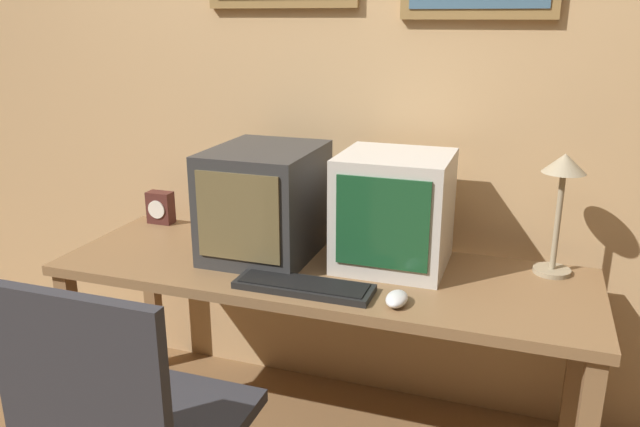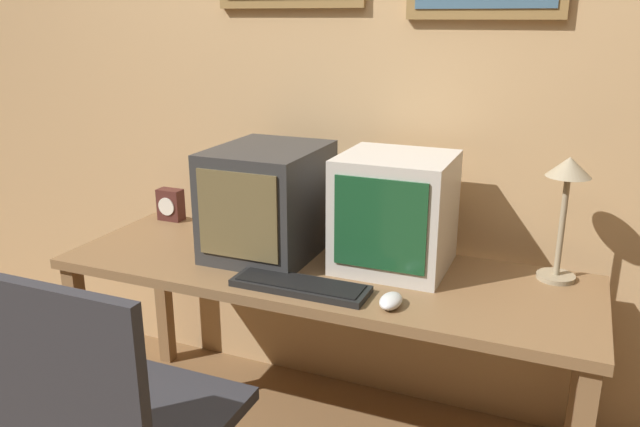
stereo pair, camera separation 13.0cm
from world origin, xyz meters
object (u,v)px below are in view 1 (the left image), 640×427
at_px(desk_clock, 160,208).
at_px(desk_lamp, 562,185).
at_px(monitor_left, 265,202).
at_px(keyboard_main, 304,286).
at_px(mouse_near_keyboard, 397,299).
at_px(monitor_right, 394,210).

height_order(desk_clock, desk_lamp, desk_lamp).
xyz_separation_m(monitor_left, desk_lamp, (1.00, 0.14, 0.11)).
relative_size(monitor_left, keyboard_main, 1.01).
relative_size(mouse_near_keyboard, desk_clock, 0.81).
relative_size(monitor_left, monitor_right, 1.15).
xyz_separation_m(monitor_right, keyboard_main, (-0.22, -0.31, -0.19)).
bearing_deg(desk_clock, monitor_left, -17.25).
bearing_deg(monitor_left, desk_lamp, 7.90).
xyz_separation_m(monitor_left, keyboard_main, (0.25, -0.27, -0.18)).
bearing_deg(desk_clock, keyboard_main, -28.59).
height_order(mouse_near_keyboard, desk_lamp, desk_lamp).
bearing_deg(keyboard_main, monitor_left, 132.75).
bearing_deg(monitor_right, desk_clock, 172.62).
distance_m(monitor_left, desk_lamp, 1.02).
bearing_deg(desk_lamp, desk_clock, 178.67).
relative_size(keyboard_main, desk_lamp, 1.08).
height_order(monitor_left, desk_lamp, desk_lamp).
bearing_deg(desk_clock, desk_lamp, -1.33).
xyz_separation_m(keyboard_main, desk_clock, (-0.81, 0.44, 0.06)).
bearing_deg(desk_lamp, mouse_near_keyboard, -137.13).
bearing_deg(keyboard_main, desk_clock, 151.41).
xyz_separation_m(mouse_near_keyboard, desk_clock, (-1.12, 0.45, 0.05)).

